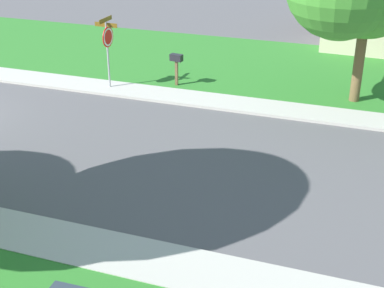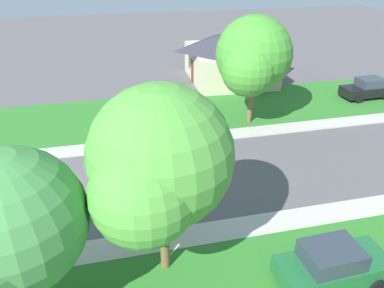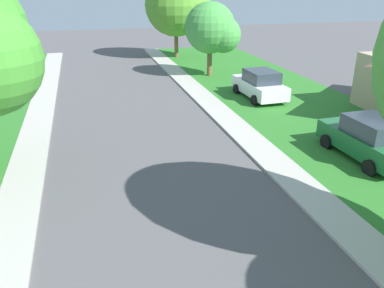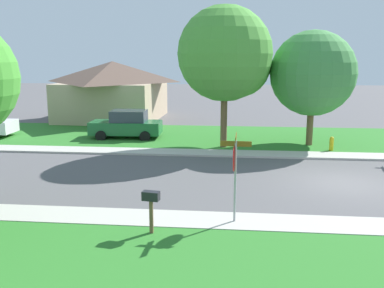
{
  "view_description": "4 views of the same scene",
  "coord_description": "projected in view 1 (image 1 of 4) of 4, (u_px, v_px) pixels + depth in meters",
  "views": [
    {
      "loc": [
        13.41,
        14.05,
        7.39
      ],
      "look_at": [
        1.63,
        9.95,
        1.4
      ],
      "focal_mm": 52.03,
      "sensor_mm": 36.0,
      "label": 1
    },
    {
      "loc": [
        17.32,
        3.47,
        11.48
      ],
      "look_at": [
        -1.38,
        7.91,
        1.4
      ],
      "focal_mm": 35.29,
      "sensor_mm": 36.0,
      "label": 2
    },
    {
      "loc": [
        -2.24,
        -1.23,
        6.73
      ],
      "look_at": [
        1.18,
        11.17,
        1.4
      ],
      "focal_mm": 37.3,
      "sensor_mm": 36.0,
      "label": 3
    },
    {
      "loc": [
        -17.15,
        4.42,
        5.04
      ],
      "look_at": [
        0.41,
        6.19,
        1.4
      ],
      "focal_mm": 40.23,
      "sensor_mm": 36.0,
      "label": 4
    }
  ],
  "objects": [
    {
      "name": "mailbox",
      "position": [
        176.0,
        62.0,
        21.3
      ],
      "size": [
        0.31,
        0.51,
        1.31
      ],
      "color": "brown",
      "rests_on": "ground"
    },
    {
      "name": "sidewalk_west",
      "position": [
        308.0,
        113.0,
        19.2
      ],
      "size": [
        1.4,
        56.0,
        0.1
      ],
      "primitive_type": "cube",
      "color": "#B7B2A8",
      "rests_on": "ground"
    },
    {
      "name": "sidewalk_east",
      "position": [
        238.0,
        281.0,
        11.2
      ],
      "size": [
        1.4,
        56.0,
        0.1
      ],
      "primitive_type": "cube",
      "color": "#B7B2A8",
      "rests_on": "ground"
    },
    {
      "name": "lawn_west",
      "position": [
        325.0,
        73.0,
        23.2
      ],
      "size": [
        8.0,
        56.0,
        0.08
      ],
      "primitive_type": "cube",
      "color": "#2D7528",
      "rests_on": "ground"
    },
    {
      "name": "stop_sign_far_corner",
      "position": [
        108.0,
        41.0,
        20.69
      ],
      "size": [
        0.92,
        0.92,
        2.77
      ],
      "color": "#9E9EA3",
      "rests_on": "ground"
    }
  ]
}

